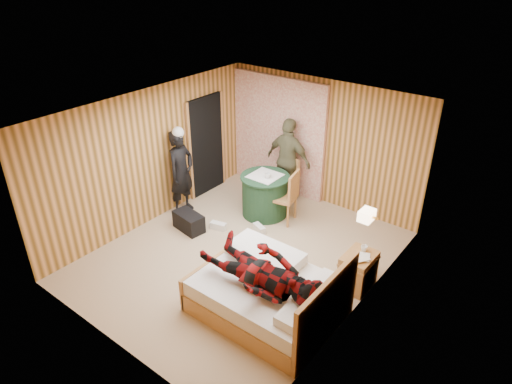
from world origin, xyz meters
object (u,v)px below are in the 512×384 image
Objects in this scene: bed at (269,293)px; duffel_bag at (189,222)px; nightstand at (358,270)px; chair_far at (288,176)px; man_on_bed at (261,265)px; chair_near at (287,194)px; wall_lamp at (367,215)px; woman_standing at (181,172)px; round_table at (265,195)px; man_at_table at (289,160)px.

bed is 2.54m from duffel_bag.
nightstand is 3.19m from duffel_bag.
man_on_bed is at bearing -43.13° from chair_far.
man_on_bed is (2.43, -1.03, 0.78)m from duffel_bag.
chair_near reaches higher than nightstand.
duffel_bag is at bearing -172.70° from wall_lamp.
bed is at bearing 95.53° from man_on_bed.
duffel_bag is at bearing -133.98° from woman_standing.
woman_standing is at bearing 151.50° from duffel_bag.
wall_lamp is at bearing -15.31° from chair_far.
duffel_bag is (-0.78, -2.04, -0.37)m from chair_far.
round_table is 1.57× the size of duffel_bag.
man_at_table is 0.97× the size of man_on_bed.
nightstand is 0.34× the size of man_at_table.
round_table is at bearing 159.79° from wall_lamp.
nightstand is 1.78m from man_on_bed.
woman_standing reaches higher than nightstand.
bed is 3.27m from woman_standing.
man_on_bed is at bearing -84.47° from bed.
nightstand is 0.63× the size of chair_far.
duffel_bag is at bearing 157.06° from man_on_bed.
chair_near is (0.50, 0.03, 0.18)m from round_table.
chair_near is 0.62× the size of woman_standing.
man_on_bed is at bearing -54.43° from round_table.
chair_far is 3.51m from man_on_bed.
nightstand is at bearing -96.29° from woman_standing.
wall_lamp is 2.27m from chair_near.
round_table is 0.91× the size of chair_near.
wall_lamp is 0.25× the size of chair_near.
woman_standing is at bearing 153.98° from man_on_bed.
woman_standing is (-2.98, 1.24, 0.53)m from bed.
chair_far is 0.54× the size of man_at_table.
man_at_table is at bearing -158.97° from chair_near.
nightstand is at bearing 17.09° from duffel_bag.
duffel_bag is 2.75m from man_on_bed.
bed is at bearing -52.00° from round_table.
woman_standing is 2.12m from man_at_table.
round_table is at bearing -99.17° from chair_near.
woman_standing is 3.34m from man_on_bed.
man_at_table is (0.76, 2.09, 0.69)m from duffel_bag.
wall_lamp is at bearing 56.73° from bed.
man_on_bed is (0.02, -0.23, 0.65)m from bed.
man_on_bed reaches higher than nightstand.
chair_near is at bearing 155.11° from nightstand.
bed reaches higher than duffel_bag.
woman_standing reaches higher than bed.
wall_lamp is 0.28× the size of round_table.
nightstand is (0.75, 1.26, -0.00)m from bed.
wall_lamp is 1.01m from nightstand.
duffel_bag is (-1.26, -1.34, -0.43)m from chair_near.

